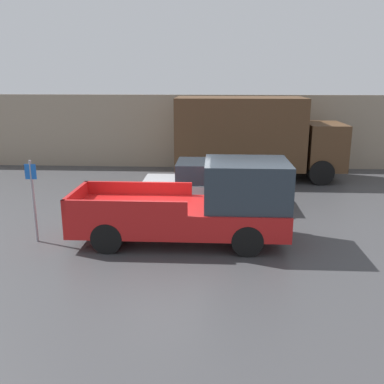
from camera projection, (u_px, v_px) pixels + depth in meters
name	position (u px, v px, depth m)	size (l,w,h in m)	color
ground_plane	(165.00, 234.00, 12.19)	(60.00, 60.00, 0.00)	#3D3D3F
building_wall	(187.00, 132.00, 20.87)	(28.00, 0.15, 3.52)	gray
pickup_truck	(202.00, 205.00, 11.39)	(5.69, 2.07, 2.24)	red
car	(211.00, 184.00, 14.69)	(4.60, 1.95, 1.56)	#B7BABF
delivery_truck	(252.00, 135.00, 18.54)	(7.16, 2.61, 3.50)	#4C331E
parking_sign	(33.00, 196.00, 11.32)	(0.30, 0.07, 2.25)	gray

